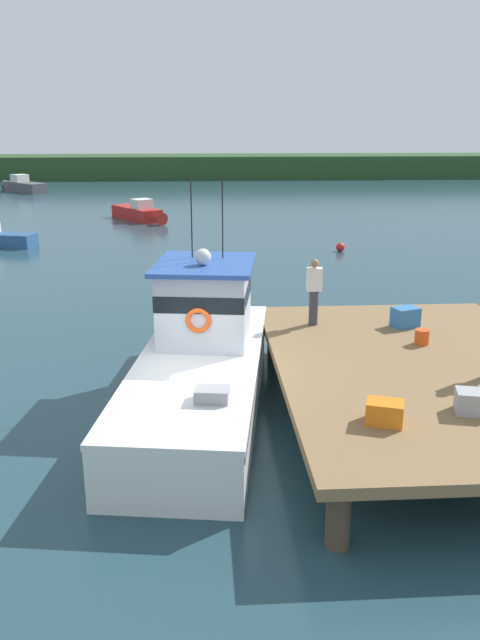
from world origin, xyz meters
TOP-DOWN VIEW (x-y plane):
  - ground_plane at (0.00, 0.00)m, footprint 200.00×200.00m
  - dock at (4.80, 0.00)m, footprint 6.00×9.00m
  - main_fishing_boat at (0.28, 1.27)m, footprint 3.64×9.96m
  - crate_stack_mid_dock at (4.88, -2.27)m, footprint 0.69×0.57m
  - crate_single_far at (3.26, -2.57)m, footprint 0.71×0.61m
  - crate_stack_near_edge at (5.21, 2.57)m, footprint 0.71×0.61m
  - bait_bucket at (5.18, 1.28)m, footprint 0.32×0.32m
  - deckhand_by_the_boat at (3.01, 2.88)m, footprint 0.36×0.22m
  - moored_boat_near_channel at (-3.52, 29.07)m, footprint 3.85×5.06m
  - moored_boat_far_right at (-15.35, 47.14)m, footprint 4.96×4.96m
  - mooring_buoy_spare_mooring at (6.99, 18.09)m, footprint 0.43×0.43m
  - far_shoreline at (0.00, 62.00)m, footprint 120.00×8.00m

SIDE VIEW (x-z plane):
  - ground_plane at x=0.00m, z-range 0.00..0.00m
  - mooring_buoy_spare_mooring at x=6.99m, z-range 0.00..0.43m
  - moored_boat_near_channel at x=-3.52m, z-range -0.21..1.15m
  - moored_boat_far_right at x=-15.35m, z-range -0.23..1.26m
  - main_fishing_boat at x=0.28m, z-range -1.39..3.41m
  - dock at x=4.80m, z-range 0.47..1.67m
  - far_shoreline at x=0.00m, z-range 0.00..2.40m
  - bait_bucket at x=5.18m, z-range 1.20..1.54m
  - crate_single_far at x=3.26m, z-range 1.20..1.58m
  - crate_stack_mid_dock at x=4.88m, z-range 1.20..1.60m
  - crate_stack_near_edge at x=5.21m, z-range 1.20..1.68m
  - deckhand_by_the_boat at x=3.01m, z-range 1.24..2.87m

